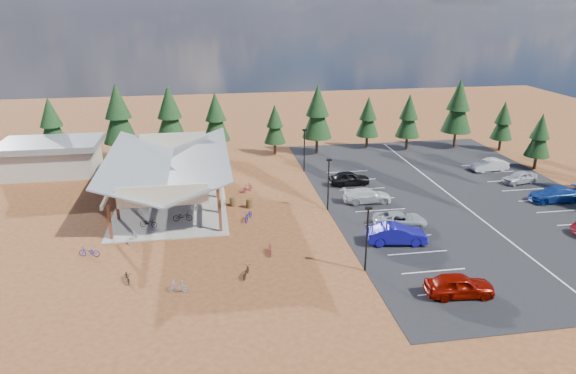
{
  "coord_description": "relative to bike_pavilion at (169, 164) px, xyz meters",
  "views": [
    {
      "loc": [
        -6.19,
        -42.62,
        19.05
      ],
      "look_at": [
        1.18,
        2.41,
        2.44
      ],
      "focal_mm": 32.0,
      "sensor_mm": 36.0,
      "label": 1
    }
  ],
  "objects": [
    {
      "name": "pine_13",
      "position": [
        42.75,
        11.69,
        0.26
      ],
      "size": [
        2.88,
        2.88,
        6.7
      ],
      "color": "#382314",
      "rests_on": "ground"
    },
    {
      "name": "bike_5",
      "position": [
        1.77,
        -3.42,
        -3.2
      ],
      "size": [
        1.78,
        0.65,
        1.05
      ],
      "primitive_type": "imported",
      "rotation": [
        0.0,
        0.0,
        1.48
      ],
      "color": "gray",
      "rests_on": "concrete_pad"
    },
    {
      "name": "bike_4",
      "position": [
        1.26,
        -5.69,
        -3.26
      ],
      "size": [
        1.79,
        0.7,
        0.93
      ],
      "primitive_type": "imported",
      "rotation": [
        0.0,
        0.0,
        1.52
      ],
      "color": "black",
      "rests_on": "concrete_pad"
    },
    {
      "name": "car_0",
      "position": [
        20.25,
        -21.42,
        -2.99
      ],
      "size": [
        4.83,
        2.34,
        1.59
      ],
      "primitive_type": "imported",
      "rotation": [
        0.0,
        0.0,
        1.47
      ],
      "color": "#780900",
      "rests_on": "asphalt_lot"
    },
    {
      "name": "outbuilding",
      "position": [
        -14.0,
        11.0,
        -1.8
      ],
      "size": [
        11.0,
        7.0,
        3.9
      ],
      "color": "#ADA593",
      "rests_on": "ground"
    },
    {
      "name": "bike_3",
      "position": [
        -2.84,
        4.7,
        -3.18
      ],
      "size": [
        1.87,
        0.85,
        1.09
      ],
      "primitive_type": "imported",
      "rotation": [
        0.0,
        0.0,
        1.37
      ],
      "color": "maroon",
      "rests_on": "concrete_pad"
    },
    {
      "name": "car_2",
      "position": [
        20.44,
        -9.87,
        -3.12
      ],
      "size": [
        5.06,
        2.9,
        1.33
      ],
      "primitive_type": "imported",
      "rotation": [
        0.0,
        0.0,
        1.42
      ],
      "color": "#A4A8AC",
      "rests_on": "asphalt_lot"
    },
    {
      "name": "pine_5",
      "position": [
        18.1,
        14.23,
        1.74
      ],
      "size": [
        3.91,
        3.91,
        9.11
      ],
      "color": "#382314",
      "rests_on": "ground"
    },
    {
      "name": "bike_8",
      "position": [
        -2.36,
        -15.78,
        -3.41
      ],
      "size": [
        0.96,
        1.68,
        0.83
      ],
      "primitive_type": "imported",
      "rotation": [
        0.0,
        0.0,
        0.27
      ],
      "color": "black",
      "rests_on": "ground"
    },
    {
      "name": "pine_1",
      "position": [
        -6.77,
        15.3,
        2.12
      ],
      "size": [
        4.17,
        4.17,
        9.72
      ],
      "color": "#382314",
      "rests_on": "ground"
    },
    {
      "name": "bike_14",
      "position": [
        7.23,
        -6.27,
        -3.32
      ],
      "size": [
        1.33,
        2.02,
        1.01
      ],
      "primitive_type": "imported",
      "rotation": [
        0.0,
        0.0,
        -0.38
      ],
      "color": "navy",
      "rests_on": "ground"
    },
    {
      "name": "pine_4",
      "position": [
        12.61,
        14.68,
        0.23
      ],
      "size": [
        2.85,
        2.85,
        6.65
      ],
      "color": "#382314",
      "rests_on": "ground"
    },
    {
      "name": "car_9",
      "position": [
        36.7,
        3.62,
        -3.07
      ],
      "size": [
        4.41,
        1.71,
        1.43
      ],
      "primitive_type": "imported",
      "rotation": [
        0.0,
        0.0,
        -1.52
      ],
      "color": "silver",
      "rests_on": "asphalt_lot"
    },
    {
      "name": "car_1",
      "position": [
        18.9,
        -13.05,
        -2.96
      ],
      "size": [
        5.19,
        2.42,
        1.65
      ],
      "primitive_type": "imported",
      "rotation": [
        0.0,
        0.0,
        1.43
      ],
      "color": "navy",
      "rests_on": "asphalt_lot"
    },
    {
      "name": "bike_10",
      "position": [
        -5.83,
        -11.34,
        -3.38
      ],
      "size": [
        1.77,
        0.98,
        0.88
      ],
      "primitive_type": "imported",
      "rotation": [
        0.0,
        0.0,
        4.46
      ],
      "color": "#12189C",
      "rests_on": "ground"
    },
    {
      "name": "bike_0",
      "position": [
        -1.69,
        -6.56,
        -3.31
      ],
      "size": [
        1.67,
        0.95,
        0.83
      ],
      "primitive_type": "imported",
      "rotation": [
        0.0,
        0.0,
        1.3
      ],
      "color": "black",
      "rests_on": "concrete_pad"
    },
    {
      "name": "bike_6",
      "position": [
        2.35,
        0.56,
        -3.33
      ],
      "size": [
        1.53,
        0.58,
        0.8
      ],
      "primitive_type": "imported",
      "rotation": [
        0.0,
        0.0,
        1.6
      ],
      "color": "#244B92",
      "rests_on": "concrete_pad"
    },
    {
      "name": "concrete_pad",
      "position": [
        0.0,
        0.0,
        -3.77
      ],
      "size": [
        10.6,
        18.6,
        0.1
      ],
      "primitive_type": "cube",
      "color": "gray",
      "rests_on": "ground"
    },
    {
      "name": "pine_8",
      "position": [
        37.38,
        14.05,
        1.9
      ],
      "size": [
        4.02,
        4.02,
        9.37
      ],
      "color": "#382314",
      "rests_on": "ground"
    },
    {
      "name": "pine_0",
      "position": [
        -14.83,
        15.77,
        1.17
      ],
      "size": [
        3.51,
        3.51,
        8.17
      ],
      "color": "#382314",
      "rests_on": "ground"
    },
    {
      "name": "bike_1",
      "position": [
        -3.43,
        -0.97,
        -3.21
      ],
      "size": [
        1.78,
        0.9,
        1.03
      ],
      "primitive_type": "imported",
      "rotation": [
        0.0,
        0.0,
        1.83
      ],
      "color": "gray",
      "rests_on": "concrete_pad"
    },
    {
      "name": "bike_pavilion",
      "position": [
        0.0,
        0.0,
        0.0
      ],
      "size": [
        11.65,
        19.4,
        4.97
      ],
      "color": "#513017",
      "rests_on": "concrete_pad"
    },
    {
      "name": "bike_2",
      "position": [
        -3.35,
        2.68,
        -3.28
      ],
      "size": [
        1.77,
        0.97,
        0.88
      ],
      "primitive_type": "imported",
      "rotation": [
        0.0,
        0.0,
        1.81
      ],
      "color": "#103B93",
      "rests_on": "concrete_pad"
    },
    {
      "name": "pine_12",
      "position": [
        42.5,
        3.46,
        0.32
      ],
      "size": [
        2.92,
        2.92,
        6.79
      ],
      "color": "#382314",
      "rests_on": "ground"
    },
    {
      "name": "trash_bin_0",
      "position": [
        7.55,
        -3.24,
        -3.37
      ],
      "size": [
        0.6,
        0.6,
        0.9
      ],
      "primitive_type": "cylinder",
      "color": "#513A1D",
      "rests_on": "ground"
    },
    {
      "name": "bike_13",
      "position": [
        1.33,
        -17.88,
        -3.36
      ],
      "size": [
        1.59,
        0.79,
        0.92
      ],
      "primitive_type": "imported",
      "rotation": [
        0.0,
        0.0,
        4.47
      ],
      "color": "#92959A",
      "rests_on": "ground"
    },
    {
      "name": "pine_6",
      "position": [
        25.46,
        15.85,
        0.5
      ],
      "size": [
        3.04,
        3.04,
        7.08
      ],
      "color": "#382314",
      "rests_on": "ground"
    },
    {
      "name": "lamp_post_1",
      "position": [
        15.0,
        -5.0,
        -0.85
      ],
      "size": [
        0.5,
        0.25,
        5.14
      ],
      "color": "black",
      "rests_on": "ground"
    },
    {
      "name": "ground",
      "position": [
        10.0,
        -7.0,
        -3.82
      ],
      "size": [
        140.0,
        140.0,
        0.0
      ],
      "primitive_type": "plane",
      "color": "brown",
      "rests_on": "ground"
    },
    {
      "name": "car_4",
      "position": [
        18.97,
        1.59,
        -3.02
      ],
      "size": [
        4.48,
        1.86,
        1.52
      ],
      "primitive_type": "imported",
      "rotation": [
        0.0,
        0.0,
        1.59
      ],
      "color": "black",
      "rests_on": "asphalt_lot"
    },
    {
      "name": "bike_9",
      "position": [
        -2.75,
        -9.21,
        -3.35
      ],
      "size": [
        1.05,
        1.61,
        0.94
      ],
      "primitive_type": "imported",
      "rotation": [
        0.0,
        0.0,
        2.71
      ],
      "color": "#97999F",
      "rests_on": "ground"
    },
    {
      "name": "car_8",
      "position": [
        37.67,
        -0.99,
        -3.11
      ],
      "size": [
        4.18,
        2.3,
        1.35
      ],
      "primitive_type": "imported",
      "rotation": [
        0.0,
        0.0,
        -1.38
      ],
      "color": "#B0B2B8",
      "rests_on": "asphalt_lot"
    },
    {
      "name": "bike_12",
      "position": [
        6.12,
        -16.48,
        -3.42
      ],
      "size": [
        1.0,
        1.65,
        0.82
      ],
      "primitive_type": "imported",
      "rotation": [
        0.0,
        0.0,
        2.82
      ],
      "color": "black",
      "rests_on": "ground"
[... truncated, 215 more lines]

